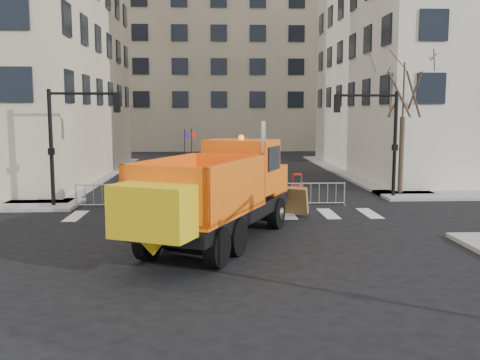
{
  "coord_description": "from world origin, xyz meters",
  "views": [
    {
      "loc": [
        -0.67,
        -17.04,
        4.35
      ],
      "look_at": [
        0.31,
        2.5,
        1.88
      ],
      "focal_mm": 40.0,
      "sensor_mm": 36.0,
      "label": 1
    }
  ],
  "objects_px": {
    "plow_truck": "(217,190)",
    "cop_b": "(249,189)",
    "worker": "(128,185)",
    "newspaper_box": "(297,184)",
    "cop_a": "(237,193)",
    "cop_c": "(268,195)"
  },
  "relations": [
    {
      "from": "cop_b",
      "to": "newspaper_box",
      "type": "height_order",
      "value": "cop_b"
    },
    {
      "from": "worker",
      "to": "newspaper_box",
      "type": "height_order",
      "value": "worker"
    },
    {
      "from": "cop_c",
      "to": "worker",
      "type": "distance_m",
      "value": 6.57
    },
    {
      "from": "plow_truck",
      "to": "cop_c",
      "type": "xyz_separation_m",
      "value": [
        2.12,
        3.87,
        -0.78
      ]
    },
    {
      "from": "plow_truck",
      "to": "newspaper_box",
      "type": "distance_m",
      "value": 10.58
    },
    {
      "from": "plow_truck",
      "to": "cop_b",
      "type": "relative_size",
      "value": 5.54
    },
    {
      "from": "newspaper_box",
      "to": "cop_c",
      "type": "bearing_deg",
      "value": -113.41
    },
    {
      "from": "cop_a",
      "to": "cop_c",
      "type": "height_order",
      "value": "cop_c"
    },
    {
      "from": "plow_truck",
      "to": "cop_a",
      "type": "xyz_separation_m",
      "value": [
        0.85,
        4.42,
        -0.78
      ]
    },
    {
      "from": "worker",
      "to": "newspaper_box",
      "type": "bearing_deg",
      "value": -5.41
    },
    {
      "from": "plow_truck",
      "to": "worker",
      "type": "xyz_separation_m",
      "value": [
        -3.94,
        6.43,
        -0.69
      ]
    },
    {
      "from": "plow_truck",
      "to": "worker",
      "type": "relative_size",
      "value": 5.51
    },
    {
      "from": "newspaper_box",
      "to": "worker",
      "type": "bearing_deg",
      "value": -162.02
    },
    {
      "from": "cop_a",
      "to": "worker",
      "type": "xyz_separation_m",
      "value": [
        -4.79,
        2.0,
        0.1
      ]
    },
    {
      "from": "cop_c",
      "to": "newspaper_box",
      "type": "xyz_separation_m",
      "value": [
        2.08,
        5.78,
        -0.33
      ]
    },
    {
      "from": "plow_truck",
      "to": "cop_c",
      "type": "height_order",
      "value": "plow_truck"
    },
    {
      "from": "cop_a",
      "to": "worker",
      "type": "height_order",
      "value": "worker"
    },
    {
      "from": "worker",
      "to": "newspaper_box",
      "type": "xyz_separation_m",
      "value": [
        8.13,
        3.23,
        -0.42
      ]
    },
    {
      "from": "newspaper_box",
      "to": "cop_b",
      "type": "bearing_deg",
      "value": -131.15
    },
    {
      "from": "plow_truck",
      "to": "cop_a",
      "type": "distance_m",
      "value": 4.57
    },
    {
      "from": "cop_a",
      "to": "cop_c",
      "type": "distance_m",
      "value": 1.38
    },
    {
      "from": "cop_a",
      "to": "cop_b",
      "type": "relative_size",
      "value": 1.06
    }
  ]
}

